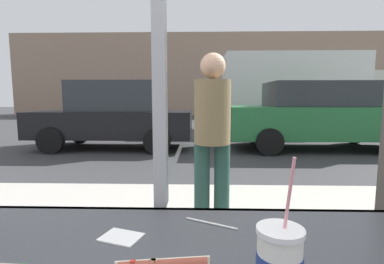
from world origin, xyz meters
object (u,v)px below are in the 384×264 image
soda_cup_right (279,262)px  pedestrian (212,133)px  parked_car_black (115,115)px  parked_car_green (317,115)px  box_truck (308,90)px

soda_cup_right → pedestrian: size_ratio=0.19×
parked_car_black → parked_car_green: bearing=0.0°
parked_car_black → soda_cup_right: bearing=-70.9°
box_truck → parked_car_green: bearing=-106.8°
parked_car_green → pedestrian: 5.86m
soda_cup_right → parked_car_black: parked_car_black is taller
soda_cup_right → parked_car_green: 7.60m
parked_car_black → pedestrian: size_ratio=2.53×
box_truck → pedestrian: (-4.28, -9.55, -0.62)m
box_truck → pedestrian: size_ratio=4.39×
soda_cup_right → box_truck: size_ratio=0.04×
soda_cup_right → parked_car_green: parked_car_green is taller
box_truck → parked_car_black: bearing=-146.1°
parked_car_green → box_truck: 4.74m
parked_car_black → box_truck: (6.66, 4.47, 0.78)m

